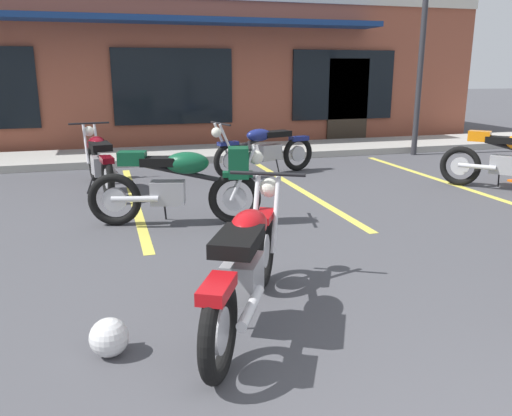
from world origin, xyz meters
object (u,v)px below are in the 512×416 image
(motorcycle_black_cruiser, at_px, (99,161))
(motorcycle_orange_scrambler, at_px, (184,182))
(helmet_on_pavement, at_px, (109,337))
(motorcycle_cream_vintage, at_px, (264,149))
(parking_lot_lamp_post, at_px, (428,8))
(motorcycle_foreground_classic, at_px, (246,264))

(motorcycle_black_cruiser, distance_m, motorcycle_orange_scrambler, 2.45)
(motorcycle_orange_scrambler, xyz_separation_m, helmet_on_pavement, (-0.95, -2.85, -0.40))
(motorcycle_cream_vintage, bearing_deg, motorcycle_orange_scrambler, -124.49)
(motorcycle_black_cruiser, distance_m, parking_lot_lamp_post, 7.33)
(motorcycle_orange_scrambler, distance_m, helmet_on_pavement, 3.03)
(motorcycle_black_cruiser, relative_size, motorcycle_orange_scrambler, 1.01)
(motorcycle_orange_scrambler, height_order, helmet_on_pavement, motorcycle_orange_scrambler)
(motorcycle_cream_vintage, bearing_deg, helmet_on_pavement, -116.78)
(motorcycle_foreground_classic, xyz_separation_m, motorcycle_cream_vintage, (1.81, 5.34, 0.00))
(motorcycle_orange_scrambler, relative_size, motorcycle_cream_vintage, 1.01)
(motorcycle_orange_scrambler, relative_size, helmet_on_pavement, 7.98)
(motorcycle_foreground_classic, height_order, motorcycle_black_cruiser, same)
(motorcycle_cream_vintage, bearing_deg, parking_lot_lamp_post, 16.14)
(motorcycle_foreground_classic, distance_m, helmet_on_pavement, 1.06)
(helmet_on_pavement, bearing_deg, parking_lot_lamp_post, 44.99)
(motorcycle_foreground_classic, xyz_separation_m, motorcycle_orange_scrambler, (-0.04, 2.65, 0.07))
(motorcycle_foreground_classic, xyz_separation_m, motorcycle_black_cruiser, (-1.01, 4.90, 0.00))
(motorcycle_cream_vintage, relative_size, helmet_on_pavement, 7.92)
(motorcycle_foreground_classic, distance_m, motorcycle_cream_vintage, 5.64)
(motorcycle_black_cruiser, relative_size, helmet_on_pavement, 8.09)
(motorcycle_orange_scrambler, relative_size, parking_lot_lamp_post, 0.44)
(helmet_on_pavement, xyz_separation_m, parking_lot_lamp_post, (6.65, 6.65, 2.92))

